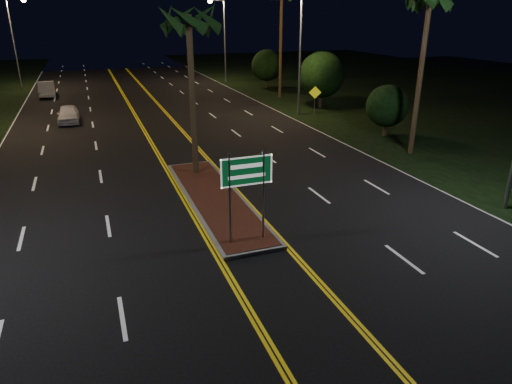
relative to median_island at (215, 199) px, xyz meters
name	(u,v)px	position (x,y,z in m)	size (l,w,h in m)	color
ground	(278,285)	(0.00, -7.00, -0.08)	(120.00, 120.00, 0.00)	black
grass_right	(460,95)	(30.00, 18.00, -0.08)	(40.00, 110.00, 0.01)	black
median_island	(215,199)	(0.00, 0.00, 0.00)	(2.25, 10.25, 0.17)	gray
highway_sign	(247,179)	(0.00, -4.20, 2.32)	(1.80, 0.08, 3.20)	gray
streetlight_left_far	(16,33)	(-10.61, 37.00, 5.57)	(1.91, 0.44, 9.00)	gray
streetlight_right_mid	(296,40)	(10.61, 15.00, 5.57)	(1.91, 0.44, 9.00)	gray
streetlight_right_far	(221,31)	(10.61, 35.00, 5.57)	(1.91, 0.44, 9.00)	gray
palm_median	(189,20)	(0.00, 3.50, 7.19)	(2.40, 2.40, 8.30)	#382819
shrub_near	(387,106)	(13.50, 7.00, 1.86)	(2.70, 2.70, 3.30)	#382819
shrub_mid	(322,75)	(14.00, 17.00, 2.64)	(3.78, 3.78, 4.62)	#382819
shrub_far	(267,65)	(13.80, 29.00, 2.25)	(3.24, 3.24, 3.96)	#382819
car_near	(68,113)	(-6.10, 18.31, 0.64)	(1.85, 4.32, 1.44)	white
car_far	(46,88)	(-8.20, 31.15, 0.72)	(2.08, 4.84, 1.61)	#AAAEB4
warning_sign	(315,97)	(12.04, 14.26, 1.38)	(0.91, 0.33, 2.27)	gray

